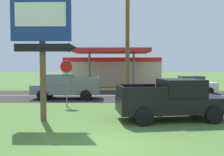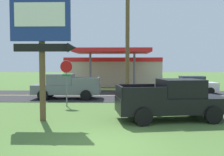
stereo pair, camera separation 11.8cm
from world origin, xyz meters
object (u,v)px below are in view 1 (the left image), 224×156
Objects in this scene: car_white_near_lane at (192,85)px; motel_sign at (43,34)px; stop_sign at (66,75)px; gas_station at (112,71)px; pickup_grey_on_road at (66,87)px; pickup_black_parked_on_lawn at (173,100)px; utility_pole at (128,28)px.

motel_sign is at bearing -132.00° from car_white_near_lane.
gas_station is at bearing 80.95° from stop_sign.
gas_station reaches higher than pickup_grey_on_road.
car_white_near_lane is at bearing 36.21° from stop_sign.
pickup_black_parked_on_lawn is (3.24, -20.35, -0.98)m from gas_station.
car_white_near_lane is (10.34, 7.57, -1.20)m from stop_sign.
pickup_grey_on_road is (-0.59, 7.71, -3.10)m from motel_sign.
pickup_grey_on_road is 1.24× the size of car_white_near_lane.
pickup_grey_on_road reaches higher than car_white_near_lane.
gas_station is at bearing 130.19° from car_white_near_lane.
stop_sign is 0.57× the size of pickup_grey_on_road.
motel_sign is 0.63× the size of utility_pole.
stop_sign is (0.21, 4.14, -2.04)m from motel_sign.
motel_sign is 4.62m from stop_sign.
pickup_black_parked_on_lawn is (2.00, -4.25, -4.08)m from utility_pole.
motel_sign reaches higher than car_white_near_lane.
motel_sign reaches higher than gas_station.
car_white_near_lane is (10.55, 11.71, -3.23)m from motel_sign.
pickup_black_parked_on_lawn and pickup_grey_on_road have the same top height.
stop_sign is at bearing -99.05° from gas_station.
pickup_black_parked_on_lawn is (6.11, 0.45, -3.10)m from motel_sign.
stop_sign reaches higher than car_white_near_lane.
car_white_near_lane is at bearing 68.49° from pickup_black_parked_on_lawn.
car_white_near_lane is (4.44, 11.26, -0.13)m from pickup_black_parked_on_lawn.
utility_pole reaches higher than pickup_black_parked_on_lawn.
utility_pole is 6.91m from pickup_grey_on_road.
car_white_near_lane is (11.14, 4.00, -0.13)m from pickup_grey_on_road.
pickup_black_parked_on_lawn is 12.11m from car_white_near_lane.
utility_pole is at bearing -85.58° from gas_station.
pickup_black_parked_on_lawn is at bearing 4.20° from motel_sign.
utility_pole is 1.74× the size of pickup_black_parked_on_lawn.
utility_pole is at bearing -32.62° from pickup_grey_on_road.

